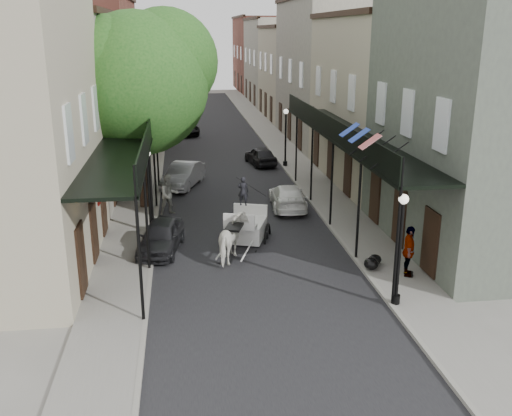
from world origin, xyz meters
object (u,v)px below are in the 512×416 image
object	(u,v)px
lamppost_right_far	(286,137)
pedestrian_sidewalk_left	(134,174)
pedestrian_sidewalk_right	(409,251)
lamppost_left	(149,190)
horse	(234,239)
lamppost_right_near	(400,248)
carriage	(248,211)
car_left_far	(181,127)
tree_far	(156,71)
car_left_near	(161,236)
car_right_near	(288,197)
pedestrian_walking	(169,195)
tree_near	(146,77)
car_left_mid	(183,175)
car_right_far	(261,156)

from	to	relation	value
lamppost_right_far	pedestrian_sidewalk_left	size ratio (longest dim) A/B	2.47
pedestrian_sidewalk_right	lamppost_left	bearing A→B (deg)	78.30
horse	lamppost_right_near	bearing A→B (deg)	155.05
carriage	car_left_far	bearing A→B (deg)	114.55
lamppost_right_near	lamppost_right_far	bearing A→B (deg)	90.00
tree_far	horse	size ratio (longest dim) A/B	4.10
lamppost_right_near	horse	distance (m)	6.81
horse	lamppost_left	bearing A→B (deg)	-26.73
car_left_near	car_right_near	distance (m)	8.06
pedestrian_walking	car_left_far	xyz separation A→B (m)	(0.72, 22.53, -0.33)
car_left_near	pedestrian_sidewalk_right	bearing A→B (deg)	-13.27
tree_near	car_left_far	bearing A→B (deg)	85.69
lamppost_left	pedestrian_sidewalk_right	world-z (taller)	lamppost_left
lamppost_right_far	carriage	world-z (taller)	lamppost_right_far
pedestrian_walking	car_left_far	bearing A→B (deg)	68.34
tree_near	car_left_mid	distance (m)	7.13
horse	car_right_near	distance (m)	7.36
pedestrian_walking	tree_near	bearing A→B (deg)	103.96
lamppost_right_far	pedestrian_sidewalk_left	world-z (taller)	lamppost_right_far
lamppost_right_near	car_right_near	world-z (taller)	lamppost_right_near
lamppost_right_far	car_left_far	world-z (taller)	lamppost_right_far
lamppost_right_near	lamppost_right_far	distance (m)	20.00
lamppost_left	car_left_near	distance (m)	2.50
lamppost_right_far	horse	world-z (taller)	lamppost_right_far
tree_near	car_left_near	distance (m)	8.53
lamppost_right_near	car_right_far	size ratio (longest dim) A/B	1.03
lamppost_right_far	car_right_far	world-z (taller)	lamppost_right_far
pedestrian_sidewalk_right	car_left_far	xyz separation A→B (m)	(-7.92, 31.32, -0.39)
horse	car_left_near	xyz separation A→B (m)	(-2.84, 1.38, -0.25)
tree_far	car_left_mid	xyz separation A→B (m)	(1.65, -10.18, -5.15)
lamppost_right_near	car_right_near	size ratio (longest dim) A/B	0.90
lamppost_right_far	horse	distance (m)	16.17
lamppost_left	pedestrian_walking	world-z (taller)	lamppost_left
lamppost_right_near	car_left_far	world-z (taller)	lamppost_right_near
tree_far	pedestrian_sidewalk_left	bearing A→B (deg)	-96.32
pedestrian_walking	tree_far	bearing A→B (deg)	73.63
car_left_near	car_right_near	xyz separation A→B (m)	(6.20, 5.16, -0.04)
tree_far	lamppost_right_near	world-z (taller)	tree_far
tree_near	pedestrian_sidewalk_right	world-z (taller)	tree_near
lamppost_left	car_left_mid	size ratio (longest dim) A/B	0.90
car_right_far	carriage	bearing A→B (deg)	70.38
lamppost_right_far	car_right_near	world-z (taller)	lamppost_right_far
tree_near	tree_far	size ratio (longest dim) A/B	1.12
horse	pedestrian_walking	size ratio (longest dim) A/B	1.05
tree_near	pedestrian_sidewalk_left	world-z (taller)	tree_near
lamppost_right_far	car_right_near	bearing A→B (deg)	-99.63
pedestrian_sidewalk_right	car_left_mid	world-z (taller)	pedestrian_sidewalk_right
pedestrian_sidewalk_right	car_left_far	bearing A→B (deg)	34.69
tree_far	carriage	bearing A→B (deg)	-77.01
lamppost_left	carriage	world-z (taller)	lamppost_left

